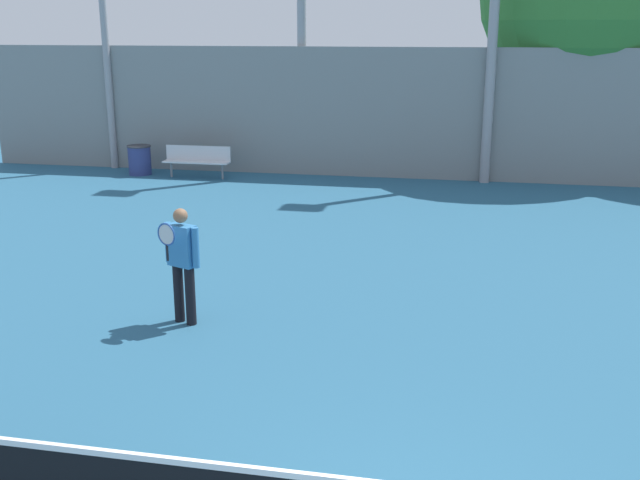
% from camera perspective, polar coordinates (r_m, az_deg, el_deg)
% --- Properties ---
extents(tennis_player, '(0.56, 0.50, 1.64)m').
position_cam_1_polar(tennis_player, '(10.38, -10.46, -1.43)').
color(tennis_player, black).
rests_on(tennis_player, ground_plane).
extents(bench_courtside_near, '(1.84, 0.40, 0.86)m').
position_cam_1_polar(bench_courtside_near, '(20.78, -9.34, 6.17)').
color(bench_courtside_near, silver).
rests_on(bench_courtside_near, ground_plane).
extents(trash_bin, '(0.65, 0.65, 0.82)m').
position_cam_1_polar(trash_bin, '(21.55, -13.58, 5.95)').
color(trash_bin, navy).
rests_on(trash_bin, ground_plane).
extents(back_fence, '(26.95, 0.06, 3.48)m').
position_cam_1_polar(back_fence, '(20.31, 10.24, 9.35)').
color(back_fence, gray).
rests_on(back_fence, ground_plane).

